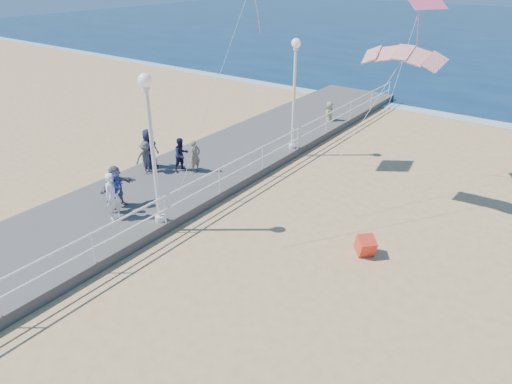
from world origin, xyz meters
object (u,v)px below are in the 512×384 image
Objects in this scene: woman_holding_toddler at (113,196)px; spectator_5 at (116,187)px; lamp_post_far at (295,83)px; toddler_held at (118,186)px; spectator_4 at (149,149)px; lamp_post_mid at (151,136)px; spectator_6 at (195,156)px; spectator_7 at (182,155)px; spectator_0 at (113,195)px; beach_walker_c at (329,115)px; box_kite at (365,247)px; spectator_2 at (146,157)px.

woman_holding_toddler is 0.93m from spectator_5.
spectator_5 is at bearing -102.95° from lamp_post_far.
woman_holding_toddler is at bearing -98.40° from lamp_post_far.
spectator_4 is (-2.61, 3.77, -0.38)m from toddler_held.
lamp_post_mid is 3.64× the size of spectator_6.
spectator_7 reaches higher than spectator_6.
toddler_held is 0.79m from spectator_0.
spectator_6 is at bearing -17.90° from beach_walker_c.
beach_walker_c is at bearing -0.54° from woman_holding_toddler.
woman_holding_toddler reaches higher than spectator_0.
woman_holding_toddler is at bearing -131.71° from spectator_5.
box_kite is at bearing -63.17° from toddler_held.
spectator_6 is at bearing 30.76° from spectator_0.
spectator_2 is (-1.82, 3.22, 0.01)m from spectator_0.
spectator_0 is 0.97× the size of spectator_6.
beach_walker_c is (-0.62, 14.06, -2.90)m from lamp_post_mid.
toddler_held is 0.62× the size of spectator_0.
spectator_6 is 0.96× the size of beach_walker_c.
beach_walker_c is at bearing 9.97° from spectator_2.
toddler_held is 4.10m from spectator_2.
box_kite is at bearing -62.69° from woman_holding_toddler.
box_kite is (8.52, 3.50, -0.81)m from spectator_0.
woman_holding_toddler reaches higher than spectator_5.
spectator_2 is (-3.64, -6.34, -2.55)m from lamp_post_far.
spectator_4 is at bearing 37.40° from toddler_held.
spectator_0 is at bearing -161.04° from spectator_7.
toddler_held is at bearing -165.91° from spectator_6.
spectator_4 reaches higher than spectator_0.
spectator_7 is at bearing -22.37° from spectator_2.
spectator_5 is 3.89m from spectator_7.
lamp_post_mid reaches higher than spectator_7.
lamp_post_mid is at bearing -7.95° from beach_walker_c.
spectator_6 is 0.95× the size of spectator_7.
beach_walker_c is at bearing -1.14° from spectator_6.
spectator_6 is at bearing 127.14° from box_kite.
lamp_post_mid is at bearing -147.88° from spectator_6.
woman_holding_toddler is 1.25× the size of spectator_2.
spectator_5 is at bearing 153.48° from box_kite.
spectator_7 reaches higher than box_kite.
spectator_0 is (-0.53, 0.09, -0.58)m from toddler_held.
spectator_5 is at bearing -176.08° from spectator_6.
spectator_4 is at bearing 31.85° from spectator_5.
spectator_7 is 10.53m from beach_walker_c.
spectator_0 is 0.51m from spectator_5.
spectator_0 is 0.85× the size of spectator_5.
spectator_7 is at bearing 18.03° from toddler_held.
toddler_held is 4.56m from spectator_7.
spectator_5 is (-2.11, -0.15, -2.43)m from lamp_post_mid.
spectator_6 reaches higher than spectator_2.
spectator_6 reaches higher than box_kite.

